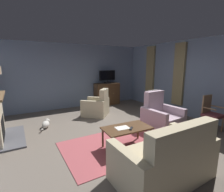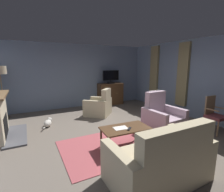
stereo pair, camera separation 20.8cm
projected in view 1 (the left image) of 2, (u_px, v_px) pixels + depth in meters
ground_plane at (118, 137)px, 4.33m from camera, size 6.70×7.53×0.04m
wall_back at (74, 76)px, 7.06m from camera, size 6.70×0.10×2.66m
wall_right_with_window at (196, 79)px, 5.61m from camera, size 0.10×7.53×2.66m
curtain_panel_near at (179, 75)px, 6.04m from camera, size 0.10×0.44×2.23m
curtain_panel_far at (150, 73)px, 7.32m from camera, size 0.10×0.44×2.23m
rug_central at (118, 144)px, 3.86m from camera, size 2.51×1.60×0.01m
tv_cabinet at (107, 94)px, 7.61m from camera, size 1.12×0.49×0.98m
television at (107, 76)px, 7.41m from camera, size 0.77×0.20×0.58m
coffee_table at (127, 130)px, 3.66m from camera, size 1.09×0.64×0.47m
tv_remote at (131, 128)px, 3.56m from camera, size 0.16×0.15×0.02m
folded_newspaper at (122, 128)px, 3.62m from camera, size 0.32×0.25×0.01m
sofa_floral at (165, 160)px, 2.63m from camera, size 1.59×0.90×1.03m
armchair_near_window at (97, 107)px, 6.03m from camera, size 1.16×1.16×0.99m
armchair_by_fireplace at (161, 118)px, 4.72m from camera, size 0.96×0.94×1.09m
side_chair_mid_row at (211, 112)px, 4.62m from camera, size 0.43×0.44×0.99m
cat at (46, 124)px, 4.90m from camera, size 0.35×0.64×0.22m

